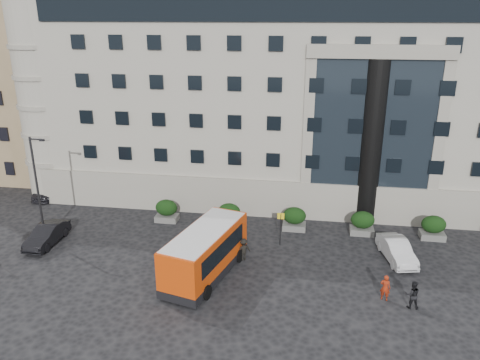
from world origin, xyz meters
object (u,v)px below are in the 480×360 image
Objects in this scene: parked_car_c at (51,190)px; white_taxi at (397,250)px; hedge_a at (167,210)px; hedge_b at (229,214)px; red_truck at (104,175)px; pedestrian_b at (412,295)px; hedge_d at (362,223)px; minibus at (205,251)px; parked_car_d at (63,187)px; bus_stop_sign at (281,223)px; street_lamp at (38,186)px; pedestrian_c at (243,249)px; hedge_c at (294,218)px; hedge_e at (433,227)px; parked_car_b at (47,235)px; pedestrian_a at (385,288)px.

white_taxi is (29.88, -7.40, 0.07)m from parked_car_c.
hedge_b is at bearing 0.00° from hedge_a.
parked_car_c is at bearing -153.74° from red_truck.
hedge_d is at bearing -78.10° from pedestrian_b.
hedge_a is 9.30m from minibus.
hedge_b is 10.40m from hedge_d.
parked_car_c is at bearing -23.60° from pedestrian_b.
parked_car_d is (-16.63, 12.27, -1.08)m from minibus.
white_taxi is at bearing -11.61° from parked_car_d.
hedge_a is at bearing 163.58° from bus_stop_sign.
street_lamp reaches higher than hedge_a.
white_taxi is (12.55, 4.02, -1.03)m from minibus.
hedge_a is at bearing -65.31° from pedestrian_c.
hedge_c reaches higher than white_taxi.
parked_car_c is (-17.33, 11.41, -1.10)m from minibus.
street_lamp is at bearing -30.51° from pedestrian_c.
hedge_e is (15.60, 0.00, 0.00)m from hedge_b.
hedge_a is 1.00× the size of hedge_c.
pedestrian_c is at bearing -147.15° from hedge_d.
parked_car_b is 2.53× the size of pedestrian_b.
minibus is at bearing -7.55° from pedestrian_b.
pedestrian_b is at bearing -28.27° from hedge_a.
hedge_c is 3.05m from bus_stop_sign.
hedge_e is 1.07× the size of pedestrian_b.
hedge_a is 18.43m from pedestrian_a.
minibus reaches higher than parked_car_b.
red_truck reaches higher than hedge_a.
red_truck is 1.24× the size of parked_car_c.
hedge_c is at bearing 16.80° from parked_car_b.
hedge_d is at bearing 0.00° from hedge_a.
pedestrian_b reaches higher than parked_car_d.
hedge_e reaches higher than parked_car_c.
minibus is at bearing -57.06° from hedge_a.
parked_car_b is 23.92m from pedestrian_a.
parked_car_c is 21.47m from pedestrian_c.
hedge_c is 10.40m from hedge_e.
minibus reaches higher than pedestrian_b.
pedestrian_c is at bearing -3.19° from pedestrian_a.
pedestrian_b is (7.18, -9.45, -0.07)m from hedge_c.
street_lamp is 11.08m from red_truck.
parked_car_c is at bearing -125.25° from parked_car_d.
bus_stop_sign is (17.44, 2.00, -2.64)m from street_lamp.
pedestrian_a is (5.74, -8.88, -0.11)m from hedge_c.
red_truck is at bearing 31.01° from parked_car_c.
parked_car_d is at bearing -160.08° from red_truck.
parked_car_b is at bearing -63.11° from parked_car_d.
parked_car_c is at bearing 172.57° from hedge_d.
hedge_e is 32.70m from parked_car_d.
pedestrian_c is at bearing -70.18° from hedge_b.
hedge_c is 19.34m from red_truck.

